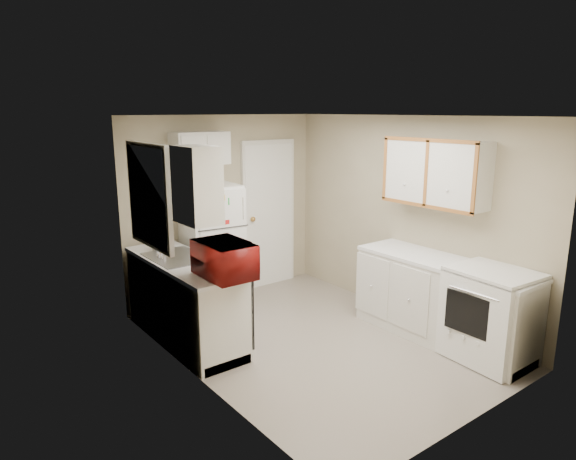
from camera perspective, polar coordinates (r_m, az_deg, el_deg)
floor at (r=5.74m, az=3.10°, el=-12.16°), size 3.80×3.80×0.00m
ceiling at (r=5.19m, az=3.44°, el=12.53°), size 3.80×3.80×0.00m
wall_left at (r=4.58m, az=-10.16°, el=-2.97°), size 3.80×3.80×0.00m
wall_right at (r=6.32m, az=12.94°, el=1.38°), size 3.80×3.80×0.00m
wall_back at (r=6.86m, az=-7.14°, el=2.53°), size 2.80×2.80×0.00m
wall_front at (r=4.15m, az=20.70°, el=-5.36°), size 2.80×2.80×0.00m
left_counter at (r=5.71m, az=-11.38°, el=-7.67°), size 0.60×1.80×0.90m
dishwasher at (r=5.33m, az=-5.67°, el=-8.54°), size 0.03×0.58×0.72m
sink at (r=5.71m, az=-12.23°, el=-3.37°), size 0.54×0.74×0.16m
microwave at (r=4.93m, az=-7.00°, el=-3.52°), size 0.62×0.35×0.41m
soap_bottle at (r=5.98m, az=-14.27°, el=-1.33°), size 0.11×0.11×0.21m
window_blinds at (r=5.45m, az=-15.08°, el=3.67°), size 0.10×0.98×1.08m
upper_cabinet_left at (r=4.71m, az=-10.08°, el=4.96°), size 0.30×0.45×0.70m
refrigerator at (r=6.51m, az=-8.52°, el=-1.84°), size 0.71×0.69×1.57m
cabinet_over_fridge at (r=6.43m, az=-9.76°, el=8.93°), size 0.70×0.30×0.40m
interior_door at (r=7.23m, az=-2.15°, el=1.73°), size 0.86×0.06×2.08m
right_counter at (r=5.83m, az=16.72°, el=-7.53°), size 0.60×2.00×0.90m
stove at (r=5.52m, az=21.58°, el=-8.80°), size 0.69×0.83×0.95m
upper_cabinet_right at (r=5.81m, az=16.09°, el=6.18°), size 0.30×1.20×0.70m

